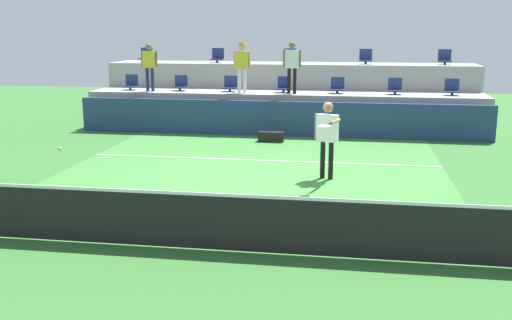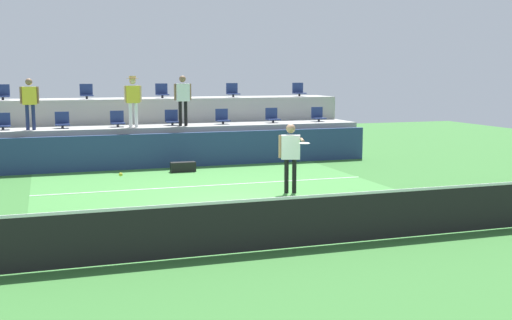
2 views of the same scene
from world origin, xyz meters
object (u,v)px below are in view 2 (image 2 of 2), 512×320
(spectator_in_grey, at_px, (183,96))
(tennis_ball, at_px, (121,174))
(stadium_chair_lower_mid_left, at_px, (117,120))
(stadium_chair_lower_far_right, at_px, (318,115))
(stadium_chair_lower_mid_right, at_px, (222,118))
(stadium_chair_upper_left, at_px, (86,93))
(tennis_player, at_px, (291,151))
(stadium_chair_lower_far_left, at_px, (3,123))
(stadium_chair_upper_center, at_px, (162,92))
(stadium_chair_upper_right, at_px, (233,91))
(spectator_in_white, at_px, (30,99))
(stadium_chair_lower_right, at_px, (272,117))
(spectator_with_hat, at_px, (133,96))
(equipment_bag, at_px, (183,167))
(stadium_chair_lower_left, at_px, (62,121))
(stadium_chair_lower_center, at_px, (172,119))
(stadium_chair_upper_far_left, at_px, (3,93))
(stadium_chair_upper_far_right, at_px, (299,91))

(spectator_in_grey, xyz_separation_m, tennis_ball, (-3.14, -9.59, -1.01))
(stadium_chair_lower_mid_left, distance_m, stadium_chair_lower_far_right, 7.17)
(stadium_chair_lower_mid_right, bearing_deg, stadium_chair_upper_left, 157.77)
(stadium_chair_lower_mid_right, bearing_deg, tennis_player, -90.26)
(stadium_chair_lower_far_left, bearing_deg, stadium_chair_lower_mid_left, 0.00)
(stadium_chair_lower_far_right, relative_size, stadium_chair_upper_center, 1.00)
(stadium_chair_upper_right, distance_m, spectator_in_white, 7.47)
(stadium_chair_lower_right, bearing_deg, stadium_chair_lower_mid_right, 180.00)
(stadium_chair_lower_far_right, bearing_deg, stadium_chair_lower_right, 180.00)
(spectator_with_hat, bearing_deg, stadium_chair_lower_right, 4.45)
(tennis_ball, bearing_deg, stadium_chair_upper_left, 89.04)
(tennis_ball, distance_m, equipment_bag, 8.28)
(stadium_chair_lower_left, relative_size, spectator_in_grey, 0.31)
(stadium_chair_upper_center, bearing_deg, spectator_in_white, -154.02)
(stadium_chair_lower_mid_right, xyz_separation_m, stadium_chair_lower_far_right, (3.60, 0.00, 0.00))
(stadium_chair_upper_right, xyz_separation_m, tennis_ball, (-5.50, -11.77, -1.07))
(stadium_chair_lower_center, xyz_separation_m, stadium_chair_upper_left, (-2.65, 1.80, 0.85))
(stadium_chair_upper_far_left, relative_size, stadium_chair_upper_far_right, 1.00)
(stadium_chair_upper_center, relative_size, spectator_in_white, 0.33)
(stadium_chair_upper_far_right, xyz_separation_m, spectator_in_white, (-9.81, -2.18, -0.12))
(stadium_chair_lower_left, xyz_separation_m, stadium_chair_upper_right, (6.20, 1.80, 0.85))
(stadium_chair_lower_far_left, relative_size, stadium_chair_lower_left, 1.00)
(stadium_chair_lower_right, height_order, stadium_chair_upper_far_right, stadium_chair_upper_far_right)
(stadium_chair_upper_center, xyz_separation_m, spectator_in_grey, (0.30, -2.18, -0.06))
(stadium_chair_upper_right, relative_size, spectator_with_hat, 0.31)
(stadium_chair_upper_right, xyz_separation_m, stadium_chair_upper_far_right, (2.67, 0.00, 0.00))
(stadium_chair_lower_mid_right, bearing_deg, stadium_chair_lower_mid_left, 180.00)
(spectator_with_hat, bearing_deg, equipment_bag, -56.56)
(stadium_chair_lower_mid_left, relative_size, spectator_in_white, 0.33)
(stadium_chair_lower_far_right, relative_size, tennis_player, 0.30)
(stadium_chair_upper_left, relative_size, spectator_in_grey, 0.31)
(stadium_chair_lower_center, relative_size, spectator_in_white, 0.33)
(stadium_chair_lower_center, relative_size, stadium_chair_lower_far_right, 1.00)
(stadium_chair_lower_mid_left, xyz_separation_m, stadium_chair_lower_far_right, (7.17, 0.00, 0.00))
(stadium_chair_lower_center, xyz_separation_m, equipment_bag, (-0.12, -2.23, -1.31))
(stadium_chair_upper_right, relative_size, spectator_in_grey, 0.31)
(stadium_chair_lower_far_left, distance_m, stadium_chair_upper_far_left, 1.99)
(stadium_chair_upper_left, bearing_deg, stadium_chair_upper_center, 0.00)
(stadium_chair_lower_mid_right, relative_size, tennis_player, 0.30)
(stadium_chair_lower_mid_left, bearing_deg, spectator_in_white, -171.82)
(stadium_chair_upper_right, height_order, tennis_player, stadium_chair_upper_right)
(stadium_chair_upper_far_right, bearing_deg, tennis_ball, -124.77)
(stadium_chair_lower_mid_right, xyz_separation_m, tennis_ball, (-4.60, -9.97, -0.22))
(stadium_chair_lower_far_right, height_order, stadium_chair_upper_left, stadium_chair_upper_left)
(stadium_chair_upper_right, bearing_deg, stadium_chair_lower_far_left, -167.26)
(stadium_chair_upper_far_right, relative_size, spectator_in_white, 0.33)
(spectator_with_hat, xyz_separation_m, equipment_bag, (1.22, -1.85, -2.10))
(stadium_chair_lower_left, distance_m, stadium_chair_upper_center, 4.06)
(stadium_chair_lower_right, xyz_separation_m, stadium_chair_upper_left, (-6.24, 1.80, 0.85))
(stadium_chair_lower_mid_left, distance_m, stadium_chair_upper_left, 2.16)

